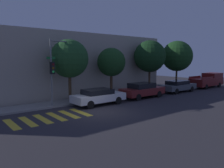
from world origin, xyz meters
The scene contains 13 objects.
ground_plane centered at (0.00, 0.00, 0.00)m, with size 60.00×60.00×0.00m, color #2D2B30.
sidewalk centered at (0.00, 4.30, 0.07)m, with size 26.00×2.20×0.14m, color gray.
building_row centered at (0.00, 8.80, 3.12)m, with size 26.00×6.00×6.24m, color #A89E8E.
crosswalk centered at (-3.35, 0.80, 0.00)m, with size 4.99×2.60×0.00m.
traffic_light_pole centered at (-1.62, 3.37, 3.42)m, with size 2.13×0.56×5.21m.
sedan_near_corner centered at (1.38, 2.10, 0.70)m, with size 4.40×1.87×1.29m.
sedan_middle centered at (6.53, 2.10, 0.76)m, with size 4.61×1.83×1.44m.
sedan_far_end centered at (12.28, 2.10, 0.70)m, with size 4.69×1.83×1.30m.
pickup_truck centered at (18.87, 2.10, 0.93)m, with size 5.46×1.95×1.85m.
tree_near_corner centered at (-0.15, 4.06, 3.74)m, with size 3.17×3.17×5.33m.
tree_midblock centered at (4.28, 4.06, 3.40)m, with size 2.71×2.71×4.77m.
tree_far_end centered at (9.71, 4.06, 4.00)m, with size 3.50×3.50×5.76m.
tree_behind_truck centered at (14.77, 4.06, 4.06)m, with size 3.78×3.78×5.96m.
Camera 1 is at (-8.70, -12.27, 3.72)m, focal length 35.00 mm.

